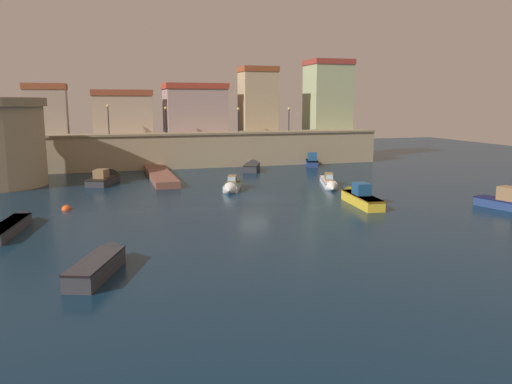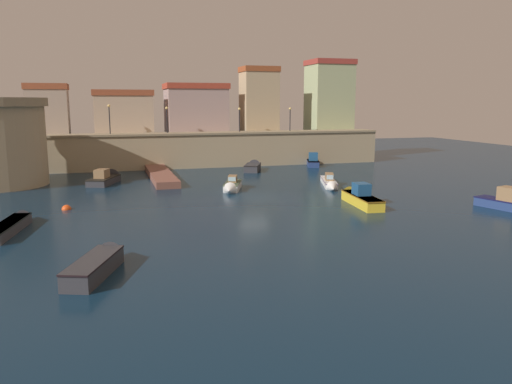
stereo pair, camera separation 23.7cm
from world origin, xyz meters
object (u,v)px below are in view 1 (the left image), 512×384
Objects in this scene: moored_boat_8 at (358,197)px; moored_boat_0 at (231,186)px; quay_lamp_3 at (289,115)px; moored_boat_1 at (312,162)px; moored_boat_7 at (329,183)px; mooring_buoy_0 at (66,210)px; moored_boat_3 at (252,167)px; quay_lamp_1 at (166,115)px; moored_boat_6 at (102,262)px; quay_lamp_2 at (238,115)px; quay_lamp_0 at (108,114)px; moored_boat_5 at (106,178)px; moored_boat_2 at (13,225)px.

moored_boat_0 is at bearing 49.59° from moored_boat_8.
quay_lamp_3 reaches higher than moored_boat_1.
moored_boat_7 is 23.53m from mooring_buoy_0.
quay_lamp_1 is at bearing 84.45° from moored_boat_3.
quay_lamp_2 is at bearing -3.24° from moored_boat_6.
moored_boat_6 is at bearing -121.78° from quay_lamp_3.
quay_lamp_0 is 0.57× the size of moored_boat_5.
moored_boat_5 is 12.81m from mooring_buoy_0.
quay_lamp_3 is at bearing -11.20° from moored_boat_6.
quay_lamp_2 reaches higher than moored_boat_2.
moored_boat_7 is (20.20, -8.42, -0.11)m from moored_boat_5.
quay_lamp_1 reaches higher than moored_boat_0.
moored_boat_1 reaches higher than moored_boat_7.
moored_boat_2 is at bearing -135.73° from quay_lamp_3.
moored_boat_5 reaches higher than moored_boat_0.
moored_boat_7 reaches higher than mooring_buoy_0.
quay_lamp_3 reaches higher than moored_boat_2.
moored_boat_8 is (2.72, -26.48, -5.71)m from quay_lamp_2.
moored_boat_3 reaches higher than mooring_buoy_0.
moored_boat_0 is 11.81m from moored_boat_8.
moored_boat_1 is at bearing -6.98° from quay_lamp_0.
quay_lamp_1 is 0.45× the size of moored_boat_7.
moored_boat_6 is (-23.35, -37.70, -5.80)m from quay_lamp_3.
moored_boat_8 is at bearing 9.42° from moored_boat_7.
moored_boat_1 is (17.68, -2.97, -5.82)m from quay_lamp_1.
moored_boat_8 reaches higher than moored_boat_2.
quay_lamp_3 is 25.61m from moored_boat_5.
moored_boat_1 reaches higher than moored_boat_2.
quay_lamp_1 is (6.62, 0.00, -0.16)m from quay_lamp_0.
moored_boat_8 is at bearing -150.29° from moored_boat_3.
moored_boat_7 is at bearing -177.83° from moored_boat_1.
moored_boat_3 is (-8.40, -2.14, -0.08)m from moored_boat_1.
moored_boat_7 is at bearing -98.34° from quay_lamp_3.
moored_boat_5 is (-22.89, -9.92, -5.80)m from quay_lamp_3.
quay_lamp_0 is 0.49× the size of moored_boat_8.
moored_boat_1 is 24.26m from moored_boat_8.
moored_boat_5 is (-16.49, -4.81, 0.02)m from moored_boat_3.
moored_boat_8 reaches higher than moored_boat_5.
quay_lamp_3 is 10.05m from moored_boat_3.
quay_lamp_0 is at bearing -180.00° from quay_lamp_2.
moored_boat_3 is at bearing -86.50° from quay_lamp_2.
moored_boat_2 is 10.25× the size of mooring_buoy_0.
moored_boat_1 reaches higher than mooring_buoy_0.
mooring_buoy_0 is at bearing 85.43° from moored_boat_8.
quay_lamp_1 is 1.04× the size of quay_lamp_3.
mooring_buoy_0 is (-13.74, -4.45, -0.41)m from moored_boat_0.
quay_lamp_0 is at bearing -114.54° from moored_boat_7.
quay_lamp_0 is 27.54m from moored_boat_7.
moored_boat_1 is 0.80× the size of moored_boat_6.
moored_boat_8 is (-6.00, -23.51, 0.03)m from moored_boat_1.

